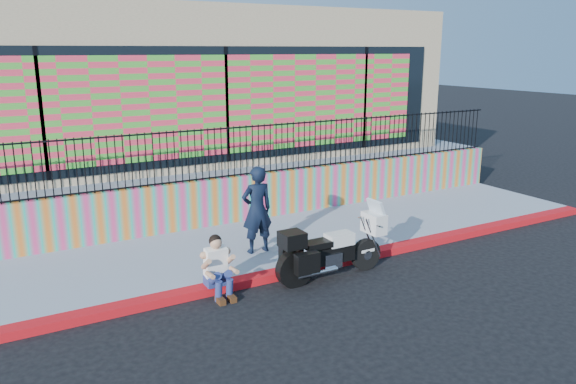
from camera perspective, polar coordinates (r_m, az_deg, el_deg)
ground at (r=11.06m, az=2.77°, el=-7.88°), size 90.00×90.00×0.00m
red_curb at (r=11.04m, az=2.78°, el=-7.52°), size 16.00×0.30×0.15m
sidewalk at (r=12.37m, az=-1.32°, el=-5.06°), size 16.00×3.00×0.15m
mural_wall at (r=13.56m, az=-4.53°, el=-0.60°), size 16.00×0.20×1.10m
metal_fence at (r=13.31m, az=-4.63°, el=4.19°), size 15.80×0.04×1.20m
elevated_platform at (r=18.21m, az=-11.37°, el=2.77°), size 16.00×10.00×1.25m
storefront_building at (r=17.68m, az=-11.56°, el=11.00°), size 14.00×8.06×4.00m
police_motorcycle at (r=10.50m, az=4.26°, el=-5.76°), size 2.23×0.74×1.39m
police_officer at (r=11.30m, az=-3.18°, el=-1.81°), size 0.66×0.44×1.79m
seated_man at (r=9.82m, az=-7.00°, el=-8.09°), size 0.54×0.71×1.06m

